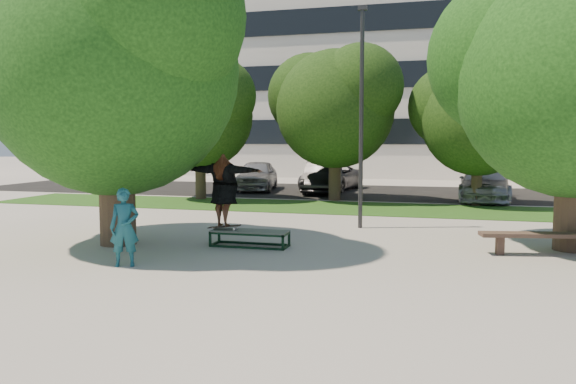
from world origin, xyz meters
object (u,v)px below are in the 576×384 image
(tree_left, at_px, (112,55))
(bench, at_px, (555,237))
(car_silver_b, at_px, (484,184))
(lamppost, at_px, (361,115))
(car_silver_a, at_px, (257,175))
(grind_box, at_px, (250,238))
(bystander, at_px, (125,227))
(tree_right, at_px, (574,66))
(car_dark, at_px, (322,177))
(car_grey, at_px, (331,177))

(tree_left, relative_size, bench, 2.24)
(tree_left, xyz_separation_m, bench, (9.84, 1.20, -4.02))
(tree_left, xyz_separation_m, car_silver_b, (9.23, 12.41, -3.73))
(lamppost, height_order, car_silver_b, lamppost)
(lamppost, relative_size, car_silver_b, 1.27)
(bench, height_order, car_silver_b, car_silver_b)
(lamppost, height_order, car_silver_a, lamppost)
(grind_box, xyz_separation_m, bystander, (-1.70, -2.57, 0.58))
(bystander, height_order, bench, bystander)
(tree_right, distance_m, bystander, 10.19)
(tree_right, xyz_separation_m, bystander, (-8.72, -4.10, -3.32))
(car_dark, relative_size, car_grey, 0.96)
(bystander, xyz_separation_m, car_grey, (0.80, 17.51, -0.13))
(lamppost, xyz_separation_m, car_silver_b, (3.93, 8.50, -2.45))
(tree_left, height_order, car_grey, tree_left)
(lamppost, distance_m, bench, 5.97)
(bystander, bearing_deg, bench, -1.39)
(tree_left, relative_size, car_dark, 1.61)
(bystander, height_order, car_silver_b, bystander)
(tree_left, bearing_deg, bench, 6.94)
(bench, distance_m, car_silver_b, 11.23)
(tree_right, xyz_separation_m, car_silver_a, (-11.44, 12.45, -3.35))
(grind_box, bearing_deg, bystander, -123.45)
(car_grey, bearing_deg, tree_left, -89.59)
(tree_left, distance_m, grind_box, 5.32)
(bench, bearing_deg, car_silver_a, 118.78)
(bystander, height_order, car_dark, bystander)
(tree_left, distance_m, car_dark, 14.60)
(car_grey, bearing_deg, car_dark, -86.73)
(grind_box, bearing_deg, car_grey, 93.43)
(lamppost, distance_m, car_silver_b, 9.68)
(tree_left, height_order, tree_right, tree_left)
(bystander, bearing_deg, tree_right, 2.19)
(bystander, distance_m, car_grey, 17.53)
(car_silver_b, bearing_deg, car_dark, 171.22)
(car_silver_a, bearing_deg, bench, -60.12)
(bench, bearing_deg, car_grey, 106.88)
(car_dark, height_order, car_silver_b, car_dark)
(car_dark, xyz_separation_m, car_silver_b, (7.08, -1.55, -0.03))
(tree_right, relative_size, bystander, 4.23)
(lamppost, bearing_deg, car_silver_a, 121.75)
(bench, relative_size, car_dark, 0.72)
(bench, height_order, car_silver_a, car_silver_a)
(tree_left, height_order, bench, tree_left)
(car_dark, bearing_deg, tree_left, -105.69)
(grind_box, bearing_deg, lamppost, 58.58)
(car_silver_b, bearing_deg, car_silver_a, 172.55)
(car_dark, bearing_deg, car_grey, 77.47)
(tree_right, bearing_deg, bench, -114.77)
(grind_box, distance_m, bystander, 3.13)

